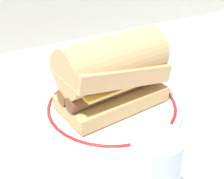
# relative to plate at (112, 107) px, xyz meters

# --- Properties ---
(ground_plane) EXTENTS (1.50, 1.50, 0.00)m
(ground_plane) POSITION_rel_plate_xyz_m (-0.02, 0.01, -0.01)
(ground_plane) COLOR silver
(plate) EXTENTS (0.25, 0.25, 0.01)m
(plate) POSITION_rel_plate_xyz_m (0.00, 0.00, 0.00)
(plate) COLOR white
(plate) RESTS_ON ground_plane
(sausage_sandwich) EXTENTS (0.20, 0.12, 0.13)m
(sausage_sandwich) POSITION_rel_plate_xyz_m (0.00, -0.00, 0.07)
(sausage_sandwich) COLOR tan
(sausage_sandwich) RESTS_ON plate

